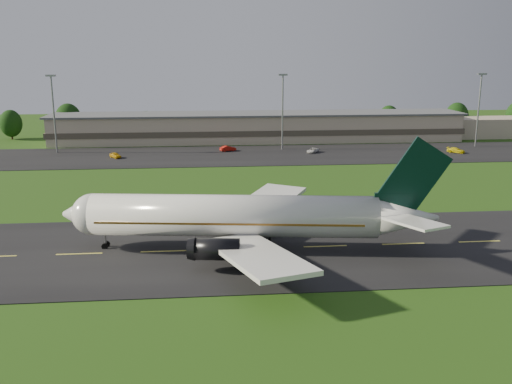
{
  "coord_description": "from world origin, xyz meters",
  "views": [
    {
      "loc": [
        -16.27,
        -72.83,
        26.01
      ],
      "look_at": [
        -8.82,
        8.0,
        6.0
      ],
      "focal_mm": 40.0,
      "sensor_mm": 36.0,
      "label": 1
    }
  ],
  "objects": [
    {
      "name": "tree_line",
      "position": [
        27.37,
        106.11,
        5.2
      ],
      "size": [
        195.96,
        8.59,
        10.8
      ],
      "color": "black",
      "rests_on": "ground"
    },
    {
      "name": "service_vehicle_c",
      "position": [
        12.33,
        73.8,
        0.7
      ],
      "size": [
        4.18,
        4.61,
        1.19
      ],
      "primitive_type": "imported",
      "rotation": [
        0.0,
        0.0,
        -0.65
      ],
      "color": "silver",
      "rests_on": "apron"
    },
    {
      "name": "light_mast_west",
      "position": [
        -55.0,
        80.0,
        12.74
      ],
      "size": [
        2.4,
        1.2,
        20.35
      ],
      "color": "gray",
      "rests_on": "ground"
    },
    {
      "name": "taxiway",
      "position": [
        0.0,
        0.0,
        0.05
      ],
      "size": [
        220.0,
        30.0,
        0.1
      ],
      "primitive_type": "cube",
      "color": "black",
      "rests_on": "ground"
    },
    {
      "name": "apron",
      "position": [
        0.0,
        72.0,
        0.05
      ],
      "size": [
        260.0,
        30.0,
        0.1
      ],
      "primitive_type": "cube",
      "color": "black",
      "rests_on": "ground"
    },
    {
      "name": "light_mast_centre",
      "position": [
        5.0,
        80.0,
        12.74
      ],
      "size": [
        2.4,
        1.2,
        20.35
      ],
      "color": "gray",
      "rests_on": "ground"
    },
    {
      "name": "ground",
      "position": [
        0.0,
        0.0,
        0.0
      ],
      "size": [
        360.0,
        360.0,
        0.0
      ],
      "primitive_type": "plane",
      "color": "#234210",
      "rests_on": "ground"
    },
    {
      "name": "service_vehicle_b",
      "position": [
        -9.89,
        78.23,
        0.82
      ],
      "size": [
        4.59,
        3.06,
        1.43
      ],
      "primitive_type": "imported",
      "rotation": [
        0.0,
        0.0,
        1.96
      ],
      "color": "#A0120A",
      "rests_on": "apron"
    },
    {
      "name": "airliner",
      "position": [
        -11.7,
        -0.11,
        4.66
      ],
      "size": [
        51.17,
        41.83,
        15.57
      ],
      "rotation": [
        0.0,
        0.0,
        -0.13
      ],
      "color": "white",
      "rests_on": "ground"
    },
    {
      "name": "terminal",
      "position": [
        6.4,
        96.18,
        3.99
      ],
      "size": [
        145.0,
        16.0,
        8.4
      ],
      "color": "#B8A48D",
      "rests_on": "ground"
    },
    {
      "name": "service_vehicle_d",
      "position": [
        49.96,
        70.15,
        0.77
      ],
      "size": [
        4.72,
        4.52,
        1.35
      ],
      "primitive_type": "imported",
      "rotation": [
        0.0,
        0.0,
        0.84
      ],
      "color": "yellow",
      "rests_on": "apron"
    },
    {
      "name": "service_vehicle_a",
      "position": [
        -38.48,
        70.77,
        0.77
      ],
      "size": [
        3.61,
        4.14,
        1.35
      ],
      "primitive_type": "imported",
      "rotation": [
        0.0,
        0.0,
        0.63
      ],
      "color": "#DEA50D",
      "rests_on": "apron"
    },
    {
      "name": "light_mast_east",
      "position": [
        60.0,
        80.0,
        12.74
      ],
      "size": [
        2.4,
        1.2,
        20.35
      ],
      "color": "gray",
      "rests_on": "ground"
    }
  ]
}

